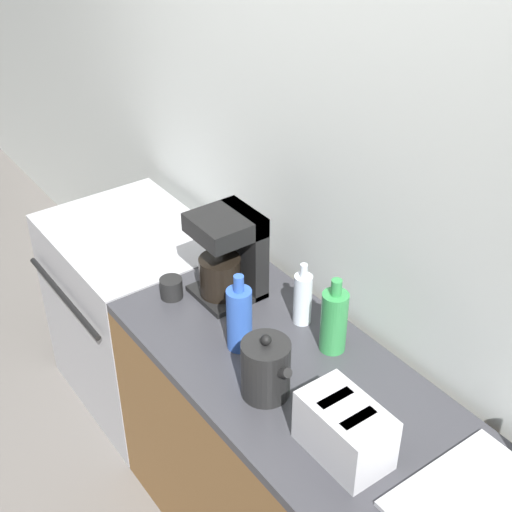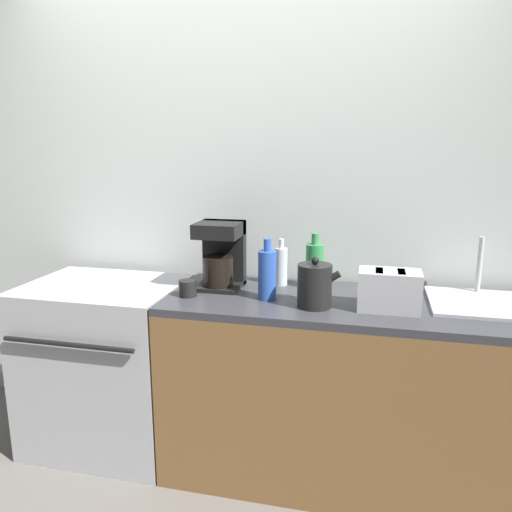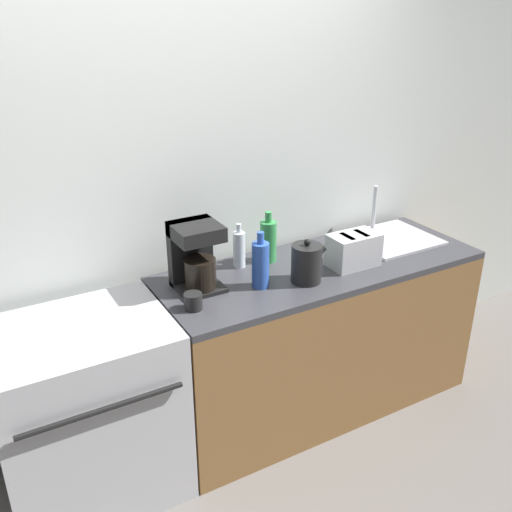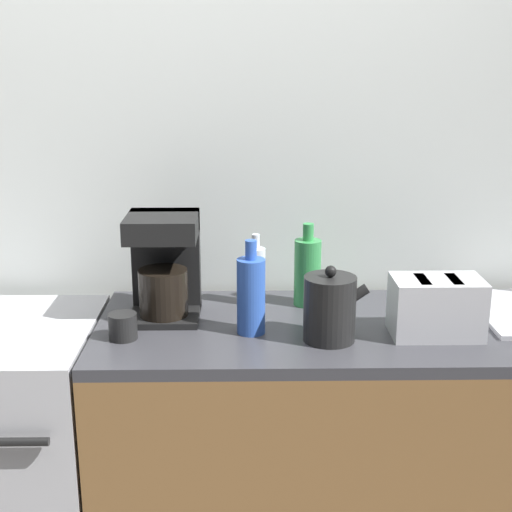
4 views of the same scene
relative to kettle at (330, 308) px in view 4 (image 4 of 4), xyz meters
The scene contains 9 objects.
wall_back 0.74m from the kettle, 131.68° to the left, with size 8.00×0.05×2.60m.
counter_block 0.59m from the kettle, 34.41° to the left, with size 1.77×0.64×0.89m.
kettle is the anchor object (origin of this frame).
toaster 0.32m from the kettle, ahead, with size 0.26×0.16×0.17m.
coffee_maker 0.55m from the kettle, 156.79° to the left, with size 0.22×0.22×0.33m.
bottle_green 0.31m from the kettle, 97.29° to the left, with size 0.09×0.09×0.28m.
bottle_blue 0.24m from the kettle, 165.10° to the left, with size 0.08×0.08×0.28m.
bottle_clear 0.38m from the kettle, 123.78° to the left, with size 0.06×0.06×0.24m.
cup_black 0.60m from the kettle, behind, with size 0.08×0.08×0.08m.
Camera 4 is at (0.20, -1.73, 1.69)m, focal length 50.00 mm.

